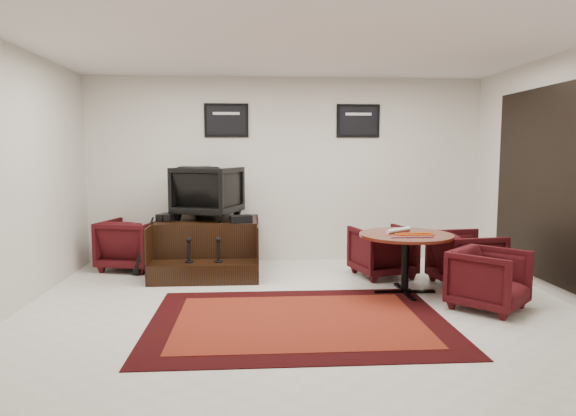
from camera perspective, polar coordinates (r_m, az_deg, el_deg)
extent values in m
plane|color=silver|center=(5.62, 1.44, -11.09)|extent=(6.00, 6.00, 0.00)
cube|color=beige|center=(7.87, -0.21, 4.22)|extent=(6.00, 0.02, 2.80)
cube|color=beige|center=(2.90, 6.05, 0.79)|extent=(6.00, 0.02, 2.80)
cube|color=beige|center=(5.91, -28.92, 2.79)|extent=(0.02, 5.00, 2.80)
cube|color=beige|center=(6.39, 29.37, 2.97)|extent=(0.02, 5.00, 2.80)
cube|color=white|center=(5.49, 1.53, 18.07)|extent=(6.00, 5.00, 0.02)
cube|color=black|center=(6.98, 25.99, 2.52)|extent=(0.05, 1.90, 2.30)
cube|color=black|center=(6.98, 25.91, 2.53)|extent=(0.02, 1.72, 2.12)
cube|color=black|center=(6.98, 25.95, 2.52)|extent=(0.03, 0.05, 2.12)
cube|color=black|center=(7.85, -6.86, 9.65)|extent=(0.66, 0.03, 0.50)
cube|color=black|center=(7.83, -6.87, 9.66)|extent=(0.58, 0.01, 0.42)
cube|color=silver|center=(7.84, -6.88, 10.39)|extent=(0.40, 0.00, 0.04)
cube|color=black|center=(8.00, 7.80, 9.57)|extent=(0.66, 0.03, 0.50)
cube|color=black|center=(7.98, 7.82, 9.58)|extent=(0.58, 0.01, 0.42)
cube|color=silver|center=(7.99, 7.84, 10.30)|extent=(0.40, 0.00, 0.04)
cube|color=black|center=(5.22, 1.18, -12.43)|extent=(2.95, 2.21, 0.01)
cube|color=#631E0E|center=(5.22, 1.18, -12.36)|extent=(2.42, 1.68, 0.01)
cube|color=black|center=(7.43, -8.81, -4.01)|extent=(1.41, 1.04, 0.73)
cube|color=black|center=(6.76, -9.31, -7.06)|extent=(1.41, 0.42, 0.26)
cube|color=black|center=(7.32, -14.41, -4.29)|extent=(0.02, 1.46, 0.73)
cube|color=black|center=(7.19, -3.40, -4.28)|extent=(0.02, 1.46, 0.73)
cylinder|color=black|center=(6.75, -10.92, -5.89)|extent=(0.11, 0.11, 0.02)
cylinder|color=black|center=(6.73, -10.95, -4.81)|extent=(0.04, 0.04, 0.24)
sphere|color=black|center=(6.70, -10.97, -3.51)|extent=(0.07, 0.07, 0.07)
cylinder|color=black|center=(6.72, -7.73, -5.90)|extent=(0.11, 0.11, 0.02)
cylinder|color=black|center=(6.69, -7.75, -4.81)|extent=(0.04, 0.04, 0.24)
sphere|color=black|center=(6.66, -7.77, -3.50)|extent=(0.07, 0.07, 0.07)
imported|color=black|center=(7.38, -8.88, 2.05)|extent=(1.03, 1.00, 0.84)
cube|color=black|center=(7.31, -13.66, -0.99)|extent=(0.18, 0.29, 0.10)
cube|color=black|center=(7.25, -12.83, -1.02)|extent=(0.18, 0.29, 0.10)
cube|color=black|center=(6.94, -5.29, -1.22)|extent=(0.32, 0.26, 0.10)
imported|color=black|center=(7.71, -16.98, -3.59)|extent=(0.93, 0.89, 0.79)
cylinder|color=#46110A|center=(6.22, 12.97, -2.98)|extent=(1.09, 1.09, 0.03)
cylinder|color=black|center=(6.28, 12.90, -6.01)|extent=(0.09, 0.09, 0.64)
cube|color=black|center=(6.36, 12.82, -9.06)|extent=(0.73, 0.06, 0.03)
cube|color=black|center=(6.36, 12.82, -9.06)|extent=(0.06, 0.73, 0.03)
imported|color=black|center=(7.07, 10.43, -4.46)|extent=(0.87, 0.84, 0.75)
imported|color=black|center=(6.84, 19.19, -5.05)|extent=(0.78, 0.82, 0.76)
imported|color=black|center=(5.91, 21.44, -7.08)|extent=(0.95, 0.95, 0.71)
cylinder|color=silver|center=(6.33, 12.21, -2.41)|extent=(0.37, 0.29, 0.05)
cylinder|color=#DC520C|center=(6.15, 14.01, -2.88)|extent=(0.45, 0.03, 0.01)
cylinder|color=#DC520C|center=(6.25, 13.73, -2.74)|extent=(0.45, 0.06, 0.01)
cylinder|color=#4C1933|center=(5.91, 11.73, -3.22)|extent=(0.10, 0.05, 0.01)
cylinder|color=#4C1933|center=(5.92, 12.29, -3.21)|extent=(0.10, 0.05, 0.01)
cylinder|color=#4C1933|center=(5.94, 12.85, -3.20)|extent=(0.10, 0.05, 0.01)
cylinder|color=#4C1933|center=(5.96, 13.40, -3.18)|extent=(0.10, 0.05, 0.01)
cylinder|color=#4C1933|center=(5.97, 13.95, -3.17)|extent=(0.10, 0.05, 0.01)
cylinder|color=#4C1933|center=(5.99, 14.50, -3.15)|extent=(0.10, 0.05, 0.01)
cylinder|color=#4C1933|center=(6.01, 15.05, -3.14)|extent=(0.10, 0.05, 0.01)
cylinder|color=#4C1933|center=(6.03, 15.59, -3.13)|extent=(0.10, 0.05, 0.01)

